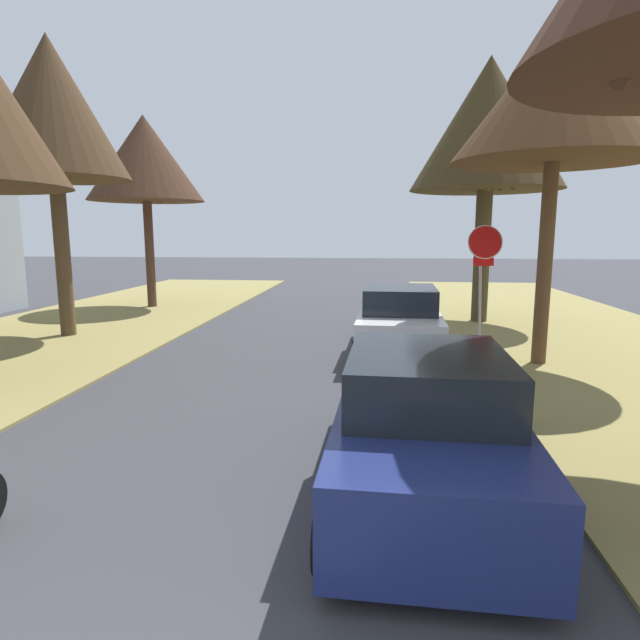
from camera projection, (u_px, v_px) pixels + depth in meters
name	position (u px, v px, depth m)	size (l,w,h in m)	color
stop_sign_far	(484.00, 260.00, 12.51)	(0.81, 0.59, 2.93)	#9EA0A5
street_tree_right_mid_b	(557.00, 94.00, 10.35)	(4.06, 4.06, 6.81)	brown
street_tree_right_far	(488.00, 126.00, 15.64)	(4.56, 4.56, 7.89)	#483D24
street_tree_left_mid_b	(51.00, 109.00, 13.37)	(3.76, 3.76, 7.70)	brown
street_tree_left_far	(145.00, 159.00, 19.03)	(4.17, 4.17, 6.95)	#4E3527
parked_sedan_navy	(425.00, 424.00, 5.72)	(2.07, 4.46, 1.57)	navy
parked_sedan_white	(399.00, 322.00, 12.26)	(2.07, 4.46, 1.57)	white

